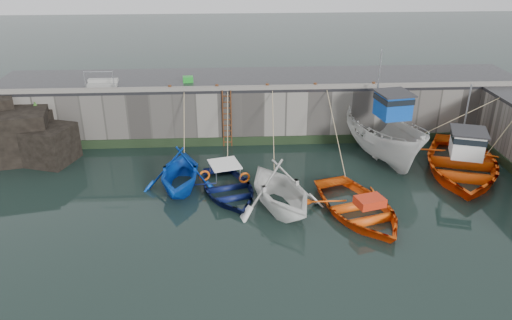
{
  "coord_description": "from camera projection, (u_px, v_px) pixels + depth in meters",
  "views": [
    {
      "loc": [
        -1.88,
        -15.69,
        10.83
      ],
      "look_at": [
        -0.68,
        5.33,
        1.2
      ],
      "focal_mm": 35.0,
      "sensor_mm": 36.0,
      "label": 1
    }
  ],
  "objects": [
    {
      "name": "boat_near_blacktrim",
      "position": [
        279.0,
        208.0,
        21.51
      ],
      "size": [
        5.43,
        5.82,
        2.49
      ],
      "primitive_type": "imported",
      "rotation": [
        0.0,
        0.0,
        0.35
      ],
      "color": "white",
      "rests_on": "ground"
    },
    {
      "name": "boat_near_blue_rope",
      "position": [
        228.0,
        157.0,
        26.42
      ],
      "size": [
        0.04,
        4.05,
        3.1
      ],
      "primitive_type": null,
      "color": "tan",
      "rests_on": "ground"
    },
    {
      "name": "rock_outcrop",
      "position": [
        17.0,
        134.0,
        25.93
      ],
      "size": [
        5.85,
        4.24,
        3.41
      ],
      "color": "black",
      "rests_on": "ground"
    },
    {
      "name": "boat_near_white",
      "position": [
        181.0,
        187.0,
        23.26
      ],
      "size": [
        3.83,
        4.39,
        2.24
      ],
      "primitive_type": "imported",
      "rotation": [
        0.0,
        0.0,
        -0.04
      ],
      "color": "#0C43B8",
      "rests_on": "ground"
    },
    {
      "name": "bollard_e",
      "position": [
        373.0,
        84.0,
        27.09
      ],
      "size": [
        0.18,
        0.18,
        0.28
      ],
      "primitive_type": "cylinder",
      "color": "#3F1E0F",
      "rests_on": "road_back"
    },
    {
      "name": "boat_far_white",
      "position": [
        384.0,
        136.0,
        25.97
      ],
      "size": [
        3.85,
        7.52,
        5.77
      ],
      "rotation": [
        0.0,
        0.0,
        0.17
      ],
      "color": "silver",
      "rests_on": "ground"
    },
    {
      "name": "boat_near_white_rope",
      "position": [
        186.0,
        155.0,
        26.62
      ],
      "size": [
        0.04,
        3.54,
        3.1
      ],
      "primitive_type": null,
      "color": "tan",
      "rests_on": "ground"
    },
    {
      "name": "bollard_a",
      "position": [
        170.0,
        88.0,
        26.52
      ],
      "size": [
        0.18,
        0.18,
        0.28
      ],
      "primitive_type": "cylinder",
      "color": "#3F1E0F",
      "rests_on": "road_back"
    },
    {
      "name": "boat_near_blue",
      "position": [
        228.0,
        193.0,
        22.74
      ],
      "size": [
        4.4,
        5.32,
        0.96
      ],
      "primitive_type": "imported",
      "rotation": [
        0.0,
        0.0,
        0.27
      ],
      "color": "#0A1343",
      "rests_on": "ground"
    },
    {
      "name": "kerb_back",
      "position": [
        264.0,
        87.0,
        26.71
      ],
      "size": [
        30.0,
        0.3,
        0.2
      ],
      "primitive_type": "cube",
      "color": "slate",
      "rests_on": "road_back"
    },
    {
      "name": "road_back",
      "position": [
        261.0,
        79.0,
        28.92
      ],
      "size": [
        30.0,
        5.0,
        0.16
      ],
      "primitive_type": "cube",
      "color": "black",
      "rests_on": "quay_back"
    },
    {
      "name": "ladder",
      "position": [
        227.0,
        119.0,
        27.08
      ],
      "size": [
        0.51,
        0.08,
        3.2
      ],
      "color": "#3F1E0F",
      "rests_on": "ground"
    },
    {
      "name": "railing",
      "position": [
        103.0,
        83.0,
        27.21
      ],
      "size": [
        1.6,
        1.05,
        1.0
      ],
      "color": "#A5A8AD",
      "rests_on": "road_back"
    },
    {
      "name": "boat_near_navy_rope",
      "position": [
        334.0,
        163.0,
        25.72
      ],
      "size": [
        0.04,
        5.85,
        3.1
      ],
      "primitive_type": null,
      "color": "tan",
      "rests_on": "ground"
    },
    {
      "name": "bollard_d",
      "position": [
        315.0,
        85.0,
        26.93
      ],
      "size": [
        0.18,
        0.18,
        0.28
      ],
      "primitive_type": "cylinder",
      "color": "#3F1E0F",
      "rests_on": "road_back"
    },
    {
      "name": "bollard_c",
      "position": [
        267.0,
        86.0,
        26.79
      ],
      "size": [
        0.18,
        0.18,
        0.28
      ],
      "primitive_type": "cylinder",
      "color": "#3F1E0F",
      "rests_on": "road_back"
    },
    {
      "name": "bollard_b",
      "position": [
        217.0,
        87.0,
        26.65
      ],
      "size": [
        0.18,
        0.18,
        0.28
      ],
      "primitive_type": "cylinder",
      "color": "#3F1E0F",
      "rests_on": "road_back"
    },
    {
      "name": "algae_back",
      "position": [
        264.0,
        141.0,
        27.79
      ],
      "size": [
        30.0,
        0.08,
        0.5
      ],
      "primitive_type": "cube",
      "color": "black",
      "rests_on": "ground"
    },
    {
      "name": "boat_far_orange",
      "position": [
        461.0,
        163.0,
        24.54
      ],
      "size": [
        7.14,
        8.45,
        4.49
      ],
      "rotation": [
        0.0,
        0.0,
        -0.32
      ],
      "color": "#FF530D",
      "rests_on": "ground"
    },
    {
      "name": "boat_near_blacktrim_rope",
      "position": [
        270.0,
        162.0,
        25.86
      ],
      "size": [
        0.04,
        5.27,
        3.1
      ],
      "primitive_type": null,
      "color": "tan",
      "rests_on": "ground"
    },
    {
      "name": "ground",
      "position": [
        282.0,
        247.0,
        18.85
      ],
      "size": [
        120.0,
        120.0,
        0.0
      ],
      "primitive_type": "plane",
      "color": "black",
      "rests_on": "ground"
    },
    {
      "name": "fish_crate",
      "position": [
        188.0,
        79.0,
        27.98
      ],
      "size": [
        0.6,
        0.48,
        0.32
      ],
      "primitive_type": "cube",
      "rotation": [
        0.0,
        0.0,
        0.11
      ],
      "color": "#1B9526",
      "rests_on": "road_back"
    },
    {
      "name": "quay_back",
      "position": [
        261.0,
        105.0,
        29.57
      ],
      "size": [
        30.0,
        5.0,
        3.0
      ],
      "primitive_type": "cube",
      "color": "slate",
      "rests_on": "ground"
    },
    {
      "name": "boat_near_navy",
      "position": [
        358.0,
        214.0,
        21.07
      ],
      "size": [
        5.29,
        6.35,
        1.13
      ],
      "primitive_type": "imported",
      "rotation": [
        0.0,
        0.0,
        0.29
      ],
      "color": "#F8560D",
      "rests_on": "ground"
    }
  ]
}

